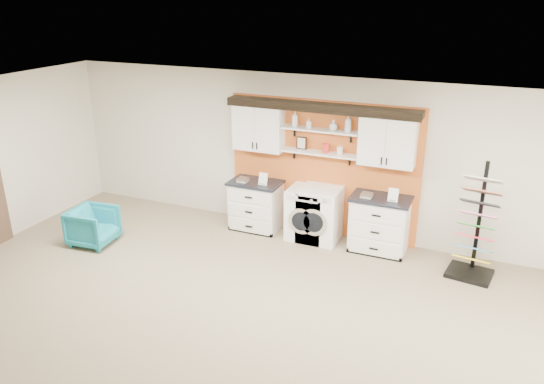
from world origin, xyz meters
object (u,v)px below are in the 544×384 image
at_px(washer, 308,213).
at_px(sample_rack, 474,242).
at_px(base_cabinet_right, 379,224).
at_px(armchair, 93,226).
at_px(dryer, 320,214).
at_px(base_cabinet_left, 256,205).

bearing_deg(washer, sample_rack, -5.48).
height_order(base_cabinet_right, armchair, base_cabinet_right).
height_order(dryer, armchair, dryer).
height_order(base_cabinet_left, dryer, dryer).
distance_m(washer, dryer, 0.22).
bearing_deg(sample_rack, base_cabinet_right, 177.93).
height_order(dryer, sample_rack, sample_rack).
bearing_deg(sample_rack, armchair, -158.71).
bearing_deg(washer, armchair, -152.96).
bearing_deg(washer, base_cabinet_left, 179.81).
height_order(base_cabinet_left, sample_rack, sample_rack).
distance_m(base_cabinet_left, base_cabinet_right, 2.26).
bearing_deg(base_cabinet_right, sample_rack, -10.15).
bearing_deg(base_cabinet_left, sample_rack, -4.08).
bearing_deg(armchair, washer, -68.40).
distance_m(base_cabinet_left, washer, 1.00).
height_order(sample_rack, armchair, sample_rack).
bearing_deg(dryer, washer, -180.00).
xyz_separation_m(base_cabinet_left, sample_rack, (3.76, -0.27, 0.10)).
distance_m(base_cabinet_right, sample_rack, 1.52).
relative_size(base_cabinet_right, washer, 1.06).
distance_m(base_cabinet_left, sample_rack, 3.77).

